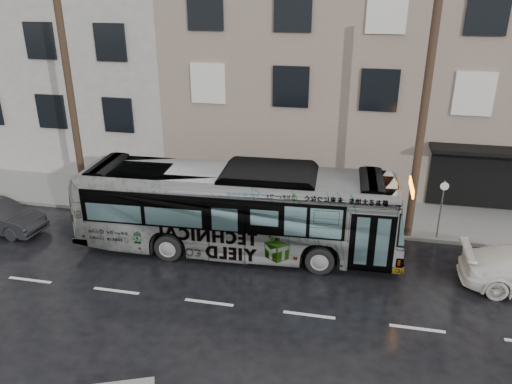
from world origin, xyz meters
TOP-DOWN VIEW (x-y plane):
  - ground at (0.00, 0.00)m, footprint 120.00×120.00m
  - sidewalk at (0.00, 4.90)m, footprint 90.00×3.60m
  - building_taupe at (5.00, 12.70)m, footprint 20.00×12.00m
  - building_grey at (-18.00, 14.20)m, footprint 26.00×15.00m
  - utility_pole_front at (6.50, 3.30)m, footprint 0.30×0.30m
  - utility_pole_rear at (-7.50, 3.30)m, footprint 0.30×0.30m
  - sign_post at (7.60, 3.30)m, footprint 0.06×0.06m
  - bus at (0.07, 1.08)m, footprint 12.11×3.27m

SIDE VIEW (x-z plane):
  - ground at x=0.00m, z-range 0.00..0.00m
  - sidewalk at x=0.00m, z-range 0.00..0.15m
  - sign_post at x=7.60m, z-range 0.15..2.55m
  - bus at x=0.07m, z-range 0.00..3.35m
  - utility_pole_front at x=6.50m, z-range 0.15..9.15m
  - utility_pole_rear at x=-7.50m, z-range 0.15..9.15m
  - building_taupe at x=5.00m, z-range 0.00..11.00m
  - building_grey at x=-18.00m, z-range 0.00..16.00m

